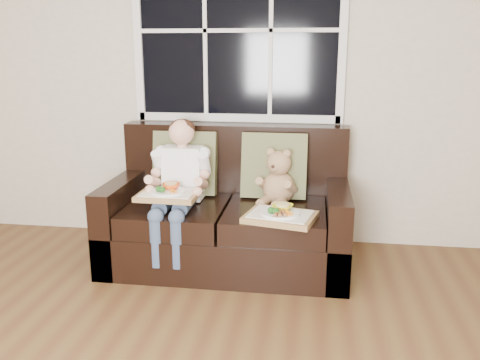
% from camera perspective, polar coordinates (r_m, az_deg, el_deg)
% --- Properties ---
extents(room_walls, '(4.52, 5.02, 2.71)m').
position_cam_1_polar(room_walls, '(1.65, -20.87, 16.24)').
color(room_walls, beige).
rests_on(room_walls, ground).
extents(window_back, '(1.62, 0.04, 1.37)m').
position_cam_1_polar(window_back, '(3.98, -0.24, 16.44)').
color(window_back, black).
rests_on(window_back, room_walls).
extents(loveseat, '(1.70, 0.92, 0.96)m').
position_cam_1_polar(loveseat, '(3.72, -1.27, -4.45)').
color(loveseat, black).
rests_on(loveseat, ground).
extents(pillow_left, '(0.48, 0.23, 0.49)m').
position_cam_1_polar(pillow_left, '(3.83, -6.16, 1.90)').
color(pillow_left, '#676640').
rests_on(pillow_left, loveseat).
extents(pillow_right, '(0.47, 0.22, 0.49)m').
position_cam_1_polar(pillow_right, '(3.72, 3.86, 1.60)').
color(pillow_right, '#676640').
rests_on(pillow_right, loveseat).
extents(child, '(0.40, 0.60, 0.91)m').
position_cam_1_polar(child, '(3.57, -6.82, 0.43)').
color(child, white).
rests_on(child, loveseat).
extents(teddy_bear, '(0.28, 0.34, 0.41)m').
position_cam_1_polar(teddy_bear, '(3.61, 4.35, -0.06)').
color(teddy_bear, '#A77A58').
rests_on(teddy_bear, loveseat).
extents(tray_left, '(0.41, 0.32, 0.09)m').
position_cam_1_polar(tray_left, '(3.45, -8.03, -1.50)').
color(tray_left, '#9A7045').
rests_on(tray_left, child).
extents(tray_right, '(0.50, 0.42, 0.10)m').
position_cam_1_polar(tray_right, '(3.28, 4.56, -3.96)').
color(tray_right, '#9A7045').
rests_on(tray_right, loveseat).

